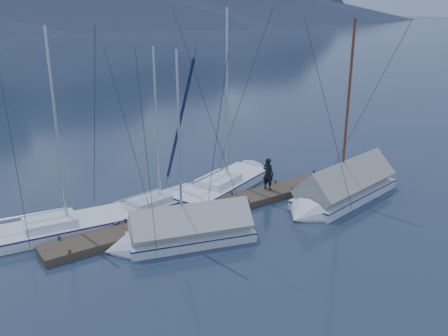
# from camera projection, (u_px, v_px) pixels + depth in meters

# --- Properties ---
(ground) EXTENTS (1000.00, 1000.00, 0.00)m
(ground) POSITION_uv_depth(u_px,v_px,m) (248.00, 223.00, 22.34)
(ground) COLOR #162233
(ground) RESTS_ON ground
(dock) EXTENTS (18.00, 1.50, 0.54)m
(dock) POSITION_uv_depth(u_px,v_px,m) (224.00, 207.00, 23.85)
(dock) COLOR #382D23
(dock) RESTS_ON ground
(mooring_posts) EXTENTS (15.12, 1.52, 0.35)m
(mooring_posts) POSITION_uv_depth(u_px,v_px,m) (216.00, 205.00, 23.51)
(mooring_posts) COLOR #382D23
(mooring_posts) RESTS_ON ground
(sailboat_open_left) EXTENTS (7.68, 3.28, 9.90)m
(sailboat_open_left) POSITION_uv_depth(u_px,v_px,m) (80.00, 225.00, 21.76)
(sailboat_open_left) COLOR silver
(sailboat_open_left) RESTS_ON ground
(sailboat_open_mid) EXTENTS (6.84, 3.03, 8.78)m
(sailboat_open_mid) POSITION_uv_depth(u_px,v_px,m) (168.00, 202.00, 24.44)
(sailboat_open_mid) COLOR silver
(sailboat_open_mid) RESTS_ON ground
(sailboat_open_right) EXTENTS (8.31, 5.03, 10.63)m
(sailboat_open_right) POSITION_uv_depth(u_px,v_px,m) (232.00, 181.00, 27.20)
(sailboat_open_right) COLOR white
(sailboat_open_right) RESTS_ON ground
(sailboat_covered_near) EXTENTS (8.15, 3.82, 10.21)m
(sailboat_covered_near) POSITION_uv_depth(u_px,v_px,m) (339.00, 192.00, 24.77)
(sailboat_covered_near) COLOR silver
(sailboat_covered_near) RESTS_ON ground
(sailboat_covered_far) EXTENTS (6.67, 3.61, 8.97)m
(sailboat_covered_far) POSITION_uv_depth(u_px,v_px,m) (179.00, 234.00, 20.32)
(sailboat_covered_far) COLOR silver
(sailboat_covered_far) RESTS_ON ground
(person) EXTENTS (0.60, 0.74, 1.76)m
(person) POSITION_uv_depth(u_px,v_px,m) (268.00, 174.00, 25.33)
(person) COLOR black
(person) RESTS_ON dock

